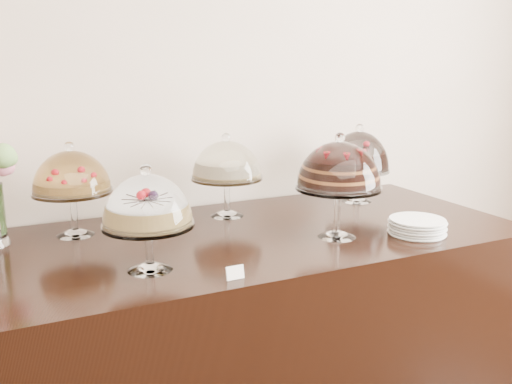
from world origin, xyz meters
name	(u,v)px	position (x,y,z in m)	size (l,w,h in m)	color
wall_back	(160,78)	(0.00, 3.00, 1.50)	(5.00, 0.04, 3.00)	beige
display_counter	(251,335)	(0.19, 2.45, 0.45)	(2.20, 1.00, 0.90)	black
cake_stand_sugar_sponge	(147,206)	(-0.28, 2.22, 1.12)	(0.30, 0.30, 0.36)	white
cake_stand_choco_layer	(339,169)	(0.48, 2.26, 1.17)	(0.34, 0.34, 0.41)	white
cake_stand_cheesecake	(227,164)	(0.21, 2.73, 1.14)	(0.32, 0.32, 0.37)	white
cake_stand_dark_choco	(359,155)	(0.89, 2.70, 1.13)	(0.31, 0.31, 0.38)	white
cake_stand_fruit_tart	(71,176)	(-0.45, 2.73, 1.14)	(0.31, 0.31, 0.37)	white
plate_stack	(417,226)	(0.79, 2.15, 0.93)	(0.22, 0.22, 0.06)	white
price_card_left	(235,273)	(-0.06, 2.02, 0.92)	(0.06, 0.01, 0.04)	white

